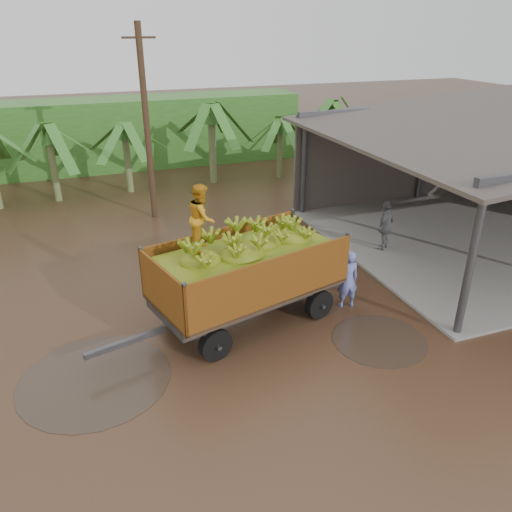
% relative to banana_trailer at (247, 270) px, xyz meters
% --- Properties ---
extents(ground, '(100.00, 100.00, 0.00)m').
position_rel_banana_trailer_xyz_m(ground, '(-0.51, 1.22, -1.46)').
color(ground, black).
rests_on(ground, ground).
extents(packing_shed, '(12.78, 10.80, 4.76)m').
position_rel_banana_trailer_xyz_m(packing_shed, '(11.26, 2.99, 1.04)').
color(packing_shed, gray).
rests_on(packing_shed, ground).
extents(hedge_north, '(22.00, 3.00, 3.60)m').
position_rel_banana_trailer_xyz_m(hedge_north, '(-2.51, 17.22, 0.34)').
color(hedge_north, '#2D661E').
rests_on(hedge_north, ground).
extents(banana_trailer, '(6.80, 3.51, 3.86)m').
position_rel_banana_trailer_xyz_m(banana_trailer, '(0.00, 0.00, 0.00)').
color(banana_trailer, '#985815').
rests_on(banana_trailer, ground).
extents(man_blue, '(0.65, 0.46, 1.68)m').
position_rel_banana_trailer_xyz_m(man_blue, '(2.81, -0.30, -0.62)').
color(man_blue, '#6973BF').
rests_on(man_blue, ground).
extents(man_grey, '(1.14, 0.98, 1.84)m').
position_rel_banana_trailer_xyz_m(man_grey, '(5.87, 2.56, -0.54)').
color(man_grey, slate).
rests_on(man_grey, ground).
extents(utility_pole, '(1.20, 0.24, 7.26)m').
position_rel_banana_trailer_xyz_m(utility_pole, '(-1.00, 8.66, 2.22)').
color(utility_pole, '#47301E').
rests_on(utility_pole, ground).
extents(banana_plants, '(25.37, 20.10, 3.99)m').
position_rel_banana_trailer_xyz_m(banana_plants, '(-5.17, 8.96, 0.33)').
color(banana_plants, '#2D661E').
rests_on(banana_plants, ground).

